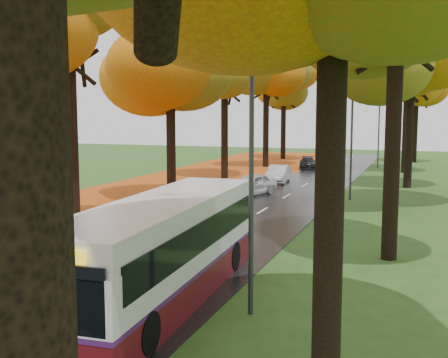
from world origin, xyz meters
The scene contains 13 objects.
road centered at (0.00, 25.00, 0.02)m, with size 6.50×90.00×0.04m, color black.
centre_line centered at (0.00, 25.00, 0.04)m, with size 0.12×90.00×0.01m, color silver.
leaf_verge centered at (-9.00, 25.00, 0.01)m, with size 12.00×90.00×0.02m, color maroon.
leaf_drift centered at (-3.05, 25.00, 0.04)m, with size 0.90×90.00×0.01m, color #B75412.
trees_left centered at (-7.18, 27.06, 9.53)m, with size 9.20×74.00×13.88m.
trees_right centered at (7.19, 26.91, 9.69)m, with size 9.30×74.20×13.96m.
streetlamp_near centered at (3.95, 8.00, 4.71)m, with size 2.45×0.18×8.00m.
streetlamp_mid centered at (3.95, 30.00, 4.71)m, with size 2.45×0.18×8.00m.
streetlamp_far centered at (3.95, 52.00, 4.71)m, with size 2.45×0.18×8.00m.
bus centered at (1.35, 8.34, 1.62)m, with size 3.21×11.59×3.02m.
car_white centered at (-2.35, 29.54, 0.77)m, with size 1.72×4.28×1.46m, color silver.
car_silver centered at (-2.31, 36.77, 0.74)m, with size 1.47×4.23×1.39m, color #AAADB2.
car_dark centered at (-2.35, 48.80, 0.61)m, with size 1.61×3.96×1.15m, color black.
Camera 1 is at (8.66, -6.64, 5.67)m, focal length 45.00 mm.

